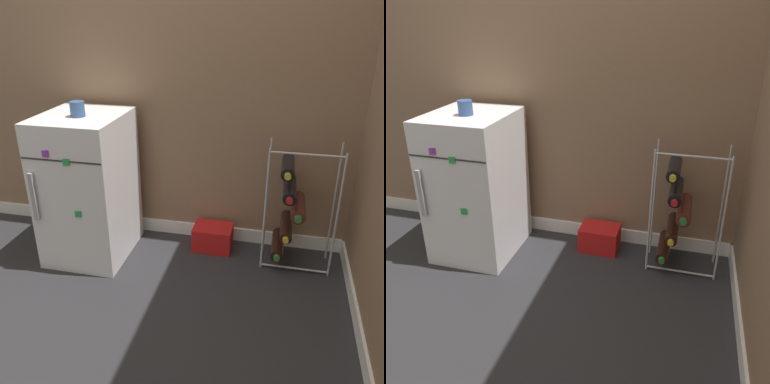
# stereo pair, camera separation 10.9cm
# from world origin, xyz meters

# --- Properties ---
(ground_plane) EXTENTS (14.00, 14.00, 0.00)m
(ground_plane) POSITION_xyz_m (0.00, 0.00, 0.00)
(ground_plane) COLOR #28282B
(wall_back) EXTENTS (7.05, 0.07, 2.50)m
(wall_back) POSITION_xyz_m (0.00, 0.73, 1.24)
(wall_back) COLOR #84664C
(wall_back) RESTS_ON ground_plane
(mini_fridge) EXTENTS (0.46, 0.56, 0.87)m
(mini_fridge) POSITION_xyz_m (-0.51, 0.38, 0.44)
(mini_fridge) COLOR white
(mini_fridge) RESTS_ON ground_plane
(wine_rack) EXTENTS (0.40, 0.32, 0.74)m
(wine_rack) POSITION_xyz_m (0.66, 0.51, 0.37)
(wine_rack) COLOR #B2B2B7
(wine_rack) RESTS_ON ground_plane
(soda_box) EXTENTS (0.24, 0.18, 0.15)m
(soda_box) POSITION_xyz_m (0.22, 0.56, 0.08)
(soda_box) COLOR red
(soda_box) RESTS_ON ground_plane
(fridge_top_cup) EXTENTS (0.08, 0.08, 0.08)m
(fridge_top_cup) POSITION_xyz_m (-0.50, 0.33, 0.92)
(fridge_top_cup) COLOR #335184
(fridge_top_cup) RESTS_ON mini_fridge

